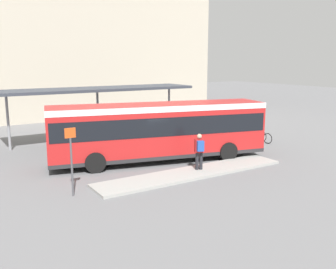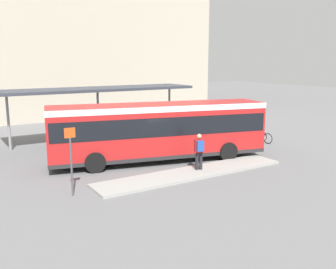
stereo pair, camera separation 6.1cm
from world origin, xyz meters
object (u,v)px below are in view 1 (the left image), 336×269
(bicycle_black, at_px, (262,137))
(bicycle_white, at_px, (245,134))
(bicycle_blue, at_px, (257,135))
(potted_planter_near_shelter, at_px, (150,131))
(platform_sign, at_px, (71,159))
(pedestrian_waiting, at_px, (199,149))
(city_bus, at_px, (159,128))

(bicycle_black, relative_size, bicycle_white, 0.92)
(bicycle_black, height_order, bicycle_blue, bicycle_black)
(potted_planter_near_shelter, distance_m, platform_sign, 10.45)
(bicycle_black, distance_m, bicycle_white, 1.43)
(bicycle_blue, distance_m, potted_planter_near_shelter, 7.45)
(platform_sign, bearing_deg, bicycle_black, 13.02)
(bicycle_white, bearing_deg, pedestrian_waiting, 129.14)
(platform_sign, bearing_deg, bicycle_blue, 15.43)
(pedestrian_waiting, bearing_deg, bicycle_black, -45.14)
(pedestrian_waiting, relative_size, platform_sign, 0.64)
(pedestrian_waiting, distance_m, platform_sign, 6.32)
(bicycle_black, bearing_deg, platform_sign, -84.31)
(city_bus, bearing_deg, bicycle_blue, 21.03)
(city_bus, relative_size, pedestrian_waiting, 6.65)
(potted_planter_near_shelter, xyz_separation_m, platform_sign, (-7.57, -7.16, 0.79))
(city_bus, relative_size, bicycle_white, 6.65)
(bicycle_white, height_order, platform_sign, platform_sign)
(potted_planter_near_shelter, bearing_deg, platform_sign, -136.56)
(potted_planter_near_shelter, bearing_deg, bicycle_white, -21.83)
(bicycle_black, height_order, potted_planter_near_shelter, potted_planter_near_shelter)
(pedestrian_waiting, distance_m, bicycle_blue, 8.93)
(bicycle_white, distance_m, platform_sign, 14.65)
(pedestrian_waiting, height_order, platform_sign, platform_sign)
(bicycle_black, relative_size, potted_planter_near_shelter, 1.12)
(pedestrian_waiting, height_order, bicycle_black, pedestrian_waiting)
(bicycle_blue, relative_size, platform_sign, 0.57)
(bicycle_white, bearing_deg, city_bus, 109.85)
(bicycle_black, height_order, platform_sign, platform_sign)
(city_bus, bearing_deg, bicycle_white, 26.27)
(city_bus, xyz_separation_m, bicycle_blue, (8.53, 1.10, -1.48))
(bicycle_white, xyz_separation_m, platform_sign, (-13.84, -4.65, 1.17))
(city_bus, distance_m, bicycle_black, 8.37)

